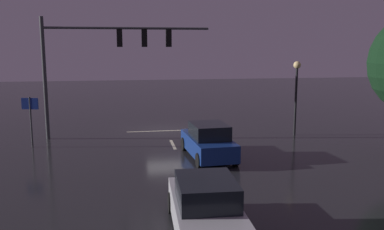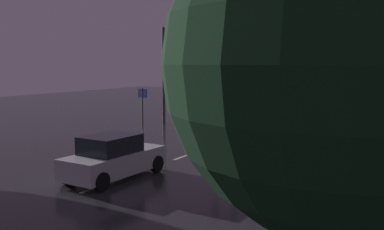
{
  "view_description": "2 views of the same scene",
  "coord_description": "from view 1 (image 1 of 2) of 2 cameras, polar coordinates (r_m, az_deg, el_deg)",
  "views": [
    {
      "loc": [
        2.45,
        25.79,
        5.34
      ],
      "look_at": [
        -0.93,
        4.8,
        1.76
      ],
      "focal_mm": 38.31,
      "sensor_mm": 36.0,
      "label": 1
    },
    {
      "loc": [
        -10.58,
        27.69,
        4.43
      ],
      "look_at": [
        1.05,
        7.64,
        1.66
      ],
      "focal_mm": 40.76,
      "sensor_mm": 36.0,
      "label": 2
    }
  ],
  "objects": [
    {
      "name": "ground_plane",
      "position": [
        26.45,
        -3.65,
        -2.11
      ],
      "size": [
        80.0,
        80.0,
        0.0
      ],
      "primitive_type": "plane",
      "color": "#232326"
    },
    {
      "name": "street_lamp_left_kerb",
      "position": [
        25.22,
        14.33,
        4.34
      ],
      "size": [
        0.44,
        0.44,
        4.46
      ],
      "color": "black",
      "rests_on": "ground_plane"
    },
    {
      "name": "car_distant",
      "position": [
        11.94,
        1.88,
        -12.81
      ],
      "size": [
        2.03,
        4.42,
        1.7
      ],
      "color": "#B7B7BC",
      "rests_on": "ground_plane"
    },
    {
      "name": "stop_bar",
      "position": [
        26.22,
        -3.6,
        -2.2
      ],
      "size": [
        5.0,
        0.16,
        0.01
      ],
      "primitive_type": "cube",
      "color": "beige",
      "rests_on": "ground_plane"
    },
    {
      "name": "traffic_signal_assembly",
      "position": [
        24.4,
        -11.92,
        8.75
      ],
      "size": [
        9.59,
        0.47,
        6.98
      ],
      "color": "#383A3D",
      "rests_on": "ground_plane"
    },
    {
      "name": "route_sign",
      "position": [
        23.2,
        -21.58,
        0.49
      ],
      "size": [
        0.89,
        0.28,
        2.71
      ],
      "color": "#383A3D",
      "rests_on": "ground_plane"
    },
    {
      "name": "lane_dash_mid",
      "position": [
        16.85,
        -0.31,
        -8.91
      ],
      "size": [
        0.16,
        2.2,
        0.01
      ],
      "primitive_type": "cube",
      "rotation": [
        0.0,
        0.0,
        1.57
      ],
      "color": "beige",
      "rests_on": "ground_plane"
    },
    {
      "name": "car_approaching",
      "position": [
        19.79,
        2.29,
        -3.72
      ],
      "size": [
        2.16,
        4.47,
        1.7
      ],
      "color": "navy",
      "rests_on": "ground_plane"
    },
    {
      "name": "lane_dash_far",
      "position": [
        22.57,
        -2.66,
        -4.13
      ],
      "size": [
        0.16,
        2.2,
        0.01
      ],
      "primitive_type": "cube",
      "rotation": [
        0.0,
        0.0,
        1.57
      ],
      "color": "beige",
      "rests_on": "ground_plane"
    }
  ]
}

